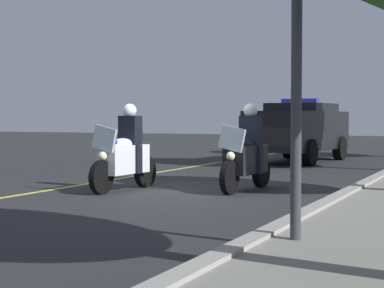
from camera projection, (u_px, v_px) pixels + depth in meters
ground_plane at (182, 190)px, 13.10m from camera, size 80.00×80.00×0.00m
curb_strip at (347, 194)px, 11.73m from camera, size 48.00×0.24×0.15m
lane_stripe_center at (81, 185)px, 14.10m from camera, size 48.00×0.12×0.01m
police_motorcycle_lead_left at (125, 155)px, 13.01m from camera, size 2.14×0.62×1.72m
police_motorcycle_lead_right at (247, 155)px, 12.97m from camera, size 2.14×0.62×1.72m
police_suv at (299, 129)px, 21.39m from camera, size 5.03×2.37×2.05m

